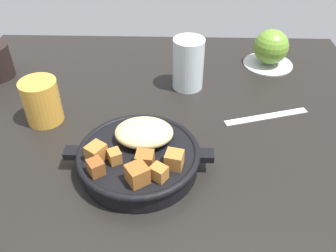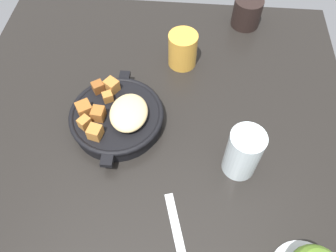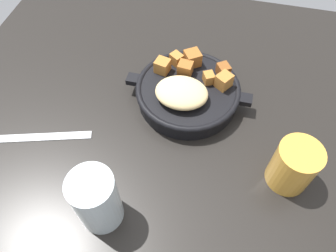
{
  "view_description": "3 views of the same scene",
  "coord_description": "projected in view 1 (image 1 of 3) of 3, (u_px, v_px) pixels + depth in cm",
  "views": [
    {
      "loc": [
        3.71,
        -51.14,
        43.66
      ],
      "look_at": [
        2.28,
        -2.34,
        4.91
      ],
      "focal_mm": 38.53,
      "sensor_mm": 36.0,
      "label": 1
    },
    {
      "loc": [
        37.73,
        6.8,
        61.15
      ],
      "look_at": [
        1.92,
        3.75,
        6.81
      ],
      "focal_mm": 35.34,
      "sensor_mm": 36.0,
      "label": 2
    },
    {
      "loc": [
        -8.18,
        33.22,
        50.41
      ],
      "look_at": [
        -1.32,
        4.55,
        7.56
      ],
      "focal_mm": 34.32,
      "sensor_mm": 36.0,
      "label": 3
    }
  ],
  "objects": [
    {
      "name": "cast_iron_skillet",
      "position": [
        139.0,
        155.0,
        0.6
      ],
      "size": [
        24.68,
        20.43,
        6.97
      ],
      "color": "black",
      "rests_on": "ground_plane"
    },
    {
      "name": "ground_plane",
      "position": [
        156.0,
        143.0,
        0.68
      ],
      "size": [
        92.99,
        89.14,
        2.4
      ],
      "primitive_type": "cube",
      "color": "black"
    },
    {
      "name": "saucer_plate",
      "position": [
        268.0,
        63.0,
        0.89
      ],
      "size": [
        12.06,
        12.06,
        0.6
      ],
      "primitive_type": "cylinder",
      "color": "#B7BABF",
      "rests_on": "ground_plane"
    },
    {
      "name": "red_apple",
      "position": [
        271.0,
        47.0,
        0.87
      ],
      "size": [
        8.34,
        8.34,
        8.34
      ],
      "primitive_type": "sphere",
      "color": "olive",
      "rests_on": "saucer_plate"
    },
    {
      "name": "juice_glass_amber",
      "position": [
        42.0,
        101.0,
        0.69
      ],
      "size": [
        7.08,
        7.08,
        8.73
      ],
      "primitive_type": "cylinder",
      "color": "gold",
      "rests_on": "ground_plane"
    },
    {
      "name": "water_glass_tall",
      "position": [
        188.0,
        64.0,
        0.78
      ],
      "size": [
        6.78,
        6.78,
        11.37
      ],
      "primitive_type": "cylinder",
      "color": "silver",
      "rests_on": "ground_plane"
    },
    {
      "name": "butter_knife",
      "position": [
        266.0,
        116.0,
        0.72
      ],
      "size": [
        17.43,
        6.61,
        0.36
      ],
      "primitive_type": "cube",
      "rotation": [
        0.0,
        0.0,
        0.29
      ],
      "color": "silver",
      "rests_on": "ground_plane"
    }
  ]
}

